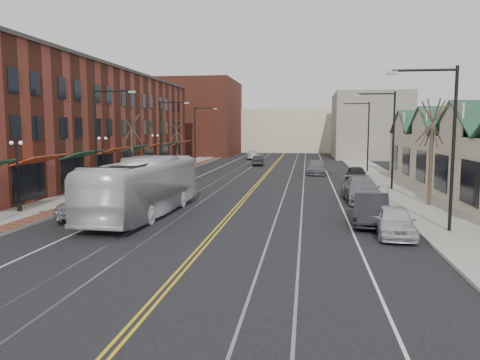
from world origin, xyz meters
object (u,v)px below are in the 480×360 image
(parked_suv, at_px, (97,205))
(parked_car_d, at_px, (357,174))
(transit_bus, at_px, (144,187))
(parked_car_c, at_px, (362,190))
(parked_car_a, at_px, (395,221))
(parked_car_b, at_px, (371,209))

(parked_suv, relative_size, parked_car_d, 1.26)
(transit_bus, bearing_deg, parked_car_c, -149.09)
(transit_bus, xyz_separation_m, parked_car_c, (13.33, 7.18, -0.87))
(parked_car_a, distance_m, parked_car_c, 10.56)
(parked_suv, relative_size, parked_car_a, 1.26)
(parked_suv, xyz_separation_m, parked_car_d, (16.80, 21.06, -0.02))
(parked_suv, bearing_deg, parked_car_a, 172.79)
(parked_car_a, height_order, parked_car_b, parked_car_b)
(transit_bus, bearing_deg, parked_suv, 24.46)
(parked_car_c, relative_size, parked_car_d, 1.33)
(parked_car_b, relative_size, parked_car_d, 1.16)
(parked_car_a, bearing_deg, transit_bus, 169.11)
(transit_bus, height_order, parked_car_c, transit_bus)
(parked_car_b, height_order, parked_car_d, parked_car_b)
(transit_bus, distance_m, parked_car_b, 13.00)
(transit_bus, height_order, parked_car_a, transit_bus)
(transit_bus, height_order, parked_car_d, transit_bus)
(parked_suv, xyz_separation_m, parked_car_a, (16.19, -2.37, -0.02))
(parked_car_a, xyz_separation_m, parked_car_c, (-0.36, 10.55, 0.10))
(transit_bus, relative_size, parked_car_a, 2.83)
(transit_bus, distance_m, parked_suv, 2.86)
(parked_car_a, height_order, parked_car_d, parked_car_d)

